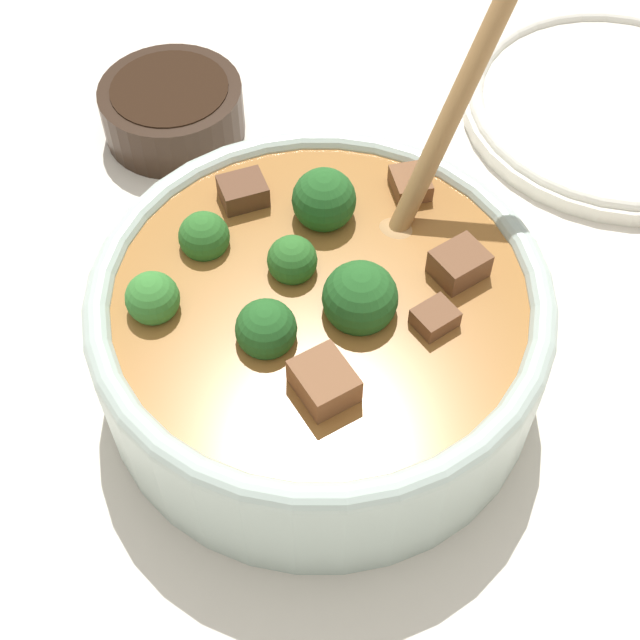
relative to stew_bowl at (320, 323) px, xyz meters
name	(u,v)px	position (x,y,z in m)	size (l,w,h in m)	color
ground_plane	(320,371)	(0.00, 0.00, -0.05)	(4.00, 4.00, 0.00)	silver
stew_bowl	(320,323)	(0.00, 0.00, 0.00)	(0.26, 0.30, 0.24)	#B2C6BC
condiment_bowl	(172,107)	(0.20, -0.14, -0.03)	(0.10, 0.10, 0.04)	black
empty_plate	(616,106)	(-0.09, -0.31, -0.04)	(0.23, 0.23, 0.02)	silver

